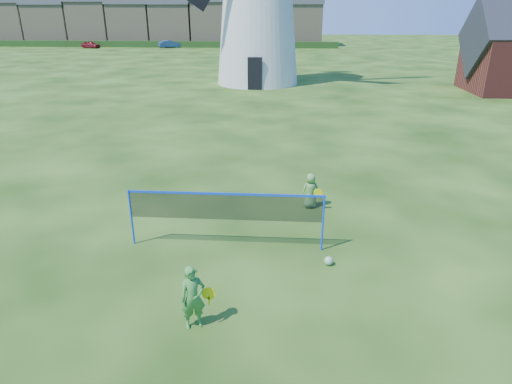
{
  "coord_description": "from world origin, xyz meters",
  "views": [
    {
      "loc": [
        0.93,
        -9.97,
        5.83
      ],
      "look_at": [
        0.2,
        0.5,
        1.5
      ],
      "focal_mm": 31.08,
      "sensor_mm": 36.0,
      "label": 1
    }
  ],
  "objects_px": {
    "badminton_net": "(225,208)",
    "car_left": "(91,45)",
    "player_girl": "(193,298)",
    "play_ball": "(329,261)",
    "player_boy": "(311,191)",
    "car_right": "(170,44)"
  },
  "relations": [
    {
      "from": "player_boy",
      "to": "car_right",
      "type": "distance_m",
      "value": 65.63
    },
    {
      "from": "player_girl",
      "to": "play_ball",
      "type": "relative_size",
      "value": 6.1
    },
    {
      "from": "play_ball",
      "to": "car_left",
      "type": "height_order",
      "value": "car_left"
    },
    {
      "from": "badminton_net",
      "to": "player_girl",
      "type": "height_order",
      "value": "badminton_net"
    },
    {
      "from": "player_girl",
      "to": "car_left",
      "type": "xyz_separation_m",
      "value": [
        -30.37,
        66.56,
        -0.12
      ]
    },
    {
      "from": "play_ball",
      "to": "car_right",
      "type": "relative_size",
      "value": 0.06
    },
    {
      "from": "player_boy",
      "to": "car_right",
      "type": "xyz_separation_m",
      "value": [
        -20.3,
        62.41,
        0.03
      ]
    },
    {
      "from": "player_boy",
      "to": "car_left",
      "type": "relative_size",
      "value": 0.35
    },
    {
      "from": "player_girl",
      "to": "car_left",
      "type": "relative_size",
      "value": 0.42
    },
    {
      "from": "badminton_net",
      "to": "play_ball",
      "type": "xyz_separation_m",
      "value": [
        2.63,
        -0.72,
        -1.03
      ]
    },
    {
      "from": "badminton_net",
      "to": "player_girl",
      "type": "bearing_deg",
      "value": -93.87
    },
    {
      "from": "player_girl",
      "to": "player_boy",
      "type": "relative_size",
      "value": 1.19
    },
    {
      "from": "badminton_net",
      "to": "play_ball",
      "type": "bearing_deg",
      "value": -15.39
    },
    {
      "from": "badminton_net",
      "to": "car_left",
      "type": "height_order",
      "value": "badminton_net"
    },
    {
      "from": "player_girl",
      "to": "badminton_net",
      "type": "bearing_deg",
      "value": 62.1
    },
    {
      "from": "badminton_net",
      "to": "car_left",
      "type": "bearing_deg",
      "value": 115.77
    },
    {
      "from": "badminton_net",
      "to": "player_boy",
      "type": "distance_m",
      "value": 3.62
    },
    {
      "from": "player_girl",
      "to": "player_boy",
      "type": "bearing_deg",
      "value": 42.76
    },
    {
      "from": "player_boy",
      "to": "car_right",
      "type": "bearing_deg",
      "value": -85.04
    },
    {
      "from": "badminton_net",
      "to": "car_right",
      "type": "bearing_deg",
      "value": 105.44
    },
    {
      "from": "player_girl",
      "to": "car_right",
      "type": "xyz_separation_m",
      "value": [
        -17.76,
        68.33,
        -0.08
      ]
    },
    {
      "from": "play_ball",
      "to": "car_left",
      "type": "xyz_separation_m",
      "value": [
        -33.22,
        64.08,
        0.44
      ]
    }
  ]
}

